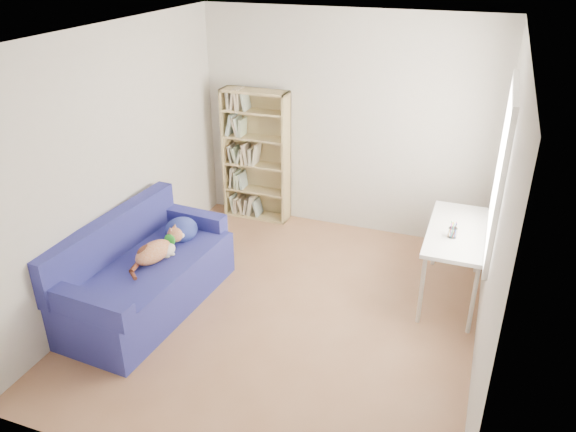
% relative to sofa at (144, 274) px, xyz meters
% --- Properties ---
extents(ground, '(4.00, 4.00, 0.00)m').
position_rel_sofa_xyz_m(ground, '(1.33, 0.34, -0.34)').
color(ground, '#956443').
rests_on(ground, ground).
extents(room_shell, '(3.54, 4.04, 2.62)m').
position_rel_sofa_xyz_m(room_shell, '(1.43, 0.37, 1.29)').
color(room_shell, silver).
rests_on(room_shell, ground).
extents(sofa, '(1.00, 1.91, 0.91)m').
position_rel_sofa_xyz_m(sofa, '(0.00, 0.00, 0.00)').
color(sofa, navy).
rests_on(sofa, ground).
extents(bookshelf, '(0.83, 0.26, 1.65)m').
position_rel_sofa_xyz_m(bookshelf, '(0.25, 2.20, 0.42)').
color(bookshelf, tan).
rests_on(bookshelf, ground).
extents(desk, '(0.56, 1.22, 0.75)m').
position_rel_sofa_xyz_m(desk, '(2.79, 1.19, 0.33)').
color(desk, white).
rests_on(desk, ground).
extents(pen_cup, '(0.08, 0.08, 0.16)m').
position_rel_sofa_xyz_m(pen_cup, '(2.74, 1.02, 0.46)').
color(pen_cup, white).
rests_on(pen_cup, desk).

